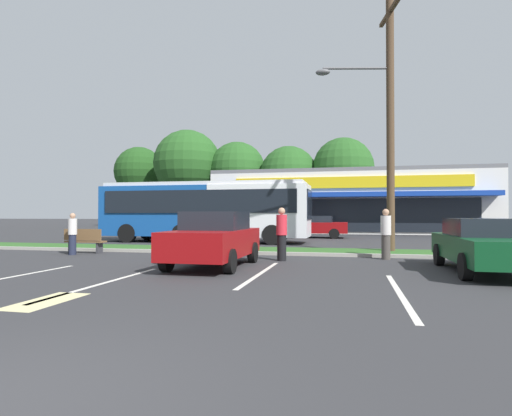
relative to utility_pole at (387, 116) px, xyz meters
name	(u,v)px	position (x,y,z in m)	size (l,w,h in m)	color
grass_median	(275,251)	(-4.32, -0.23, -5.27)	(56.00, 2.20, 0.12)	#2D5B23
curb_lip	(270,253)	(-4.32, -1.45, -5.27)	(56.00, 0.24, 0.12)	#99968C
parking_stripe_0	(7,278)	(-9.41, -8.36, -5.33)	(0.12, 4.80, 0.01)	silver
parking_stripe_1	(106,282)	(-6.70, -8.48, -5.33)	(0.12, 4.80, 0.01)	silver
parking_stripe_2	(260,274)	(-3.64, -6.35, -5.33)	(0.12, 4.80, 0.01)	silver
parking_stripe_3	(400,293)	(-0.47, -8.38, -5.33)	(0.12, 4.80, 0.01)	silver
lot_arrow	(46,301)	(-6.59, -10.50, -5.33)	(0.70, 1.60, 0.01)	beige
storefront_building	(349,203)	(-1.51, 22.52, -2.76)	(22.06, 14.85, 5.13)	silver
tree_far_left	(139,172)	(-27.78, 32.39, 1.68)	(6.27, 6.27, 10.16)	#473323
tree_left	(187,164)	(-19.93, 29.18, 2.12)	(7.80, 7.80, 11.36)	#473323
tree_mid_left	(237,170)	(-14.08, 29.84, 1.25)	(6.54, 6.54, 9.86)	#473323
tree_mid	(289,175)	(-7.97, 28.98, 0.54)	(6.31, 6.31, 9.03)	#473323
tree_mid_right	(343,168)	(-2.08, 28.75, 1.10)	(6.48, 6.48, 9.68)	#473323
utility_pole	(387,116)	(0.00, 0.00, 0.00)	(3.14, 2.38, 9.97)	#4C3826
city_bus	(205,210)	(-9.13, 4.86, -3.57)	(11.42, 2.70, 3.25)	#144793
bus_stop_bench	(84,240)	(-11.53, -2.32, -4.83)	(1.60, 0.45, 0.95)	brown
car_1	(139,225)	(-16.14, 10.63, -4.58)	(4.16, 2.00, 1.43)	slate
car_2	(314,226)	(-3.64, 10.44, -4.58)	(4.28, 1.92, 1.42)	maroon
car_3	(486,244)	(2.06, -4.88, -4.59)	(1.96, 4.73, 1.41)	#0C3F1E
car_4	(214,239)	(-5.26, -5.21, -4.52)	(1.96, 4.16, 1.60)	maroon
pedestrian_near_bench	(386,234)	(-0.22, -2.11, -4.47)	(0.34, 0.34, 1.70)	#47423D
pedestrian_by_pole	(73,234)	(-11.56, -3.00, -4.54)	(0.32, 0.32, 1.57)	#1E2338
pedestrian_mid	(282,234)	(-3.58, -3.27, -4.46)	(0.35, 0.35, 1.74)	black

